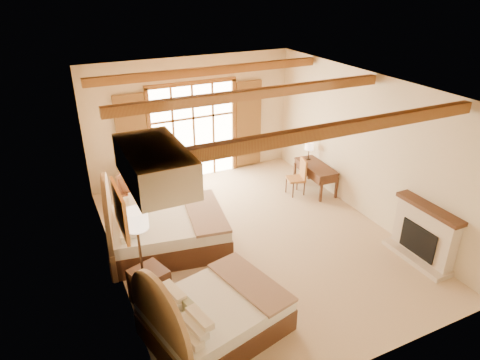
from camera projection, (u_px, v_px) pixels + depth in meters
floor at (253, 239)px, 8.95m from camera, size 7.00×7.00×0.00m
wall_back at (192, 119)px, 11.09m from camera, size 5.50×0.00×5.50m
wall_left at (109, 199)px, 7.18m from camera, size 0.00×7.00×7.00m
wall_right at (366, 147)px, 9.33m from camera, size 0.00×7.00×7.00m
ceiling at (256, 87)px, 7.56m from camera, size 7.00×7.00×0.00m
ceiling_beams at (256, 94)px, 7.61m from camera, size 5.39×4.60×0.18m
french_doors at (194, 133)px, 11.20m from camera, size 3.95×0.08×2.60m
fireplace at (423, 236)px, 8.12m from camera, size 0.46×1.40×1.16m
painting at (120, 210)px, 6.53m from camera, size 0.06×0.95×0.75m
canopy_valance at (155, 165)px, 5.11m from camera, size 0.70×1.40×0.45m
bed_near at (207, 314)px, 6.42m from camera, size 2.31×1.92×1.31m
bed_far at (159, 229)px, 8.44m from camera, size 2.53×2.06×1.50m
nightstand at (150, 286)px, 7.11m from camera, size 0.67×0.67×0.64m
floor_lamp at (137, 225)px, 6.63m from camera, size 0.37×0.37×1.75m
armchair at (139, 183)px, 10.50m from camera, size 1.10×1.11×0.73m
ottoman at (169, 196)px, 10.30m from camera, size 0.65×0.65×0.37m
desk at (315, 177)px, 10.83m from camera, size 0.63×1.31×0.69m
desk_chair at (296, 183)px, 10.67m from camera, size 0.50×0.50×0.93m
desk_lamp at (309, 147)px, 10.90m from camera, size 0.22×0.22×0.45m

